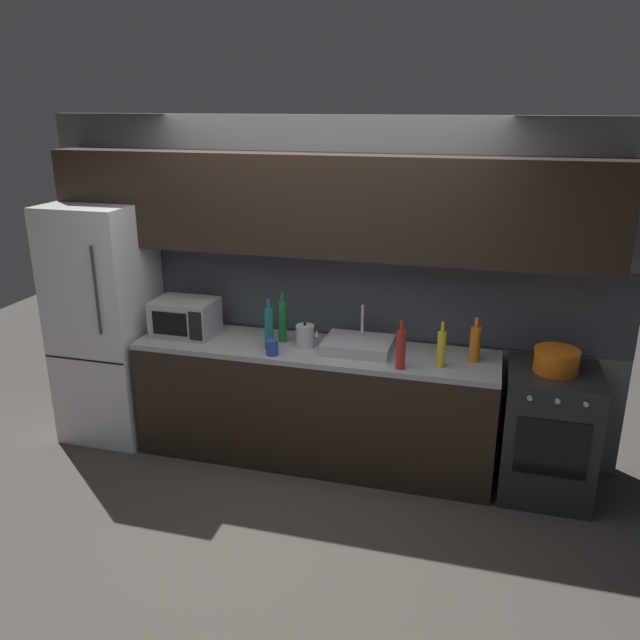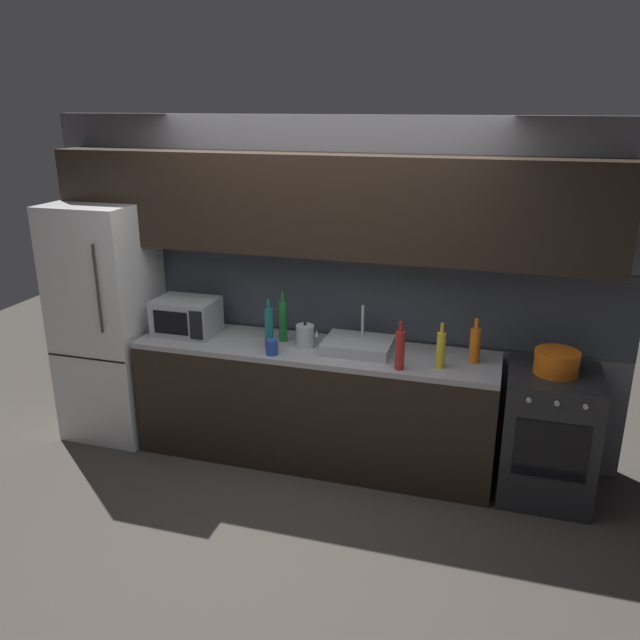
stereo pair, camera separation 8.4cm
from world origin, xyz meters
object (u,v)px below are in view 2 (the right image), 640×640
object	(u,v)px
wine_bottle_yellow	(441,349)
mug_blue	(272,347)
kettle	(305,336)
wine_bottle_red	(400,349)
wine_bottle_green	(283,320)
oven_range	(548,435)
microwave	(187,316)
wine_bottle_orange	(475,345)
refrigerator	(109,321)
cooking_pot	(557,362)
wine_bottle_teal	(269,328)

from	to	relation	value
wine_bottle_yellow	mug_blue	world-z (taller)	wine_bottle_yellow
kettle	wine_bottle_red	world-z (taller)	wine_bottle_red
wine_bottle_green	wine_bottle_yellow	size ratio (longest dim) A/B	1.21
wine_bottle_yellow	oven_range	bearing A→B (deg)	8.54
microwave	wine_bottle_red	bearing A→B (deg)	-7.97
microwave	wine_bottle_orange	xyz separation A→B (m)	(2.15, 0.02, -0.01)
refrigerator	cooking_pot	distance (m)	3.35
kettle	cooking_pot	bearing A→B (deg)	-0.00
wine_bottle_red	cooking_pot	bearing A→B (deg)	12.33
wine_bottle_red	cooking_pot	xyz separation A→B (m)	(0.99, 0.22, -0.06)
kettle	wine_bottle_teal	distance (m)	0.27
wine_bottle_green	kettle	bearing A→B (deg)	-19.17
wine_bottle_orange	mug_blue	bearing A→B (deg)	-169.48
oven_range	wine_bottle_green	distance (m)	2.01
kettle	wine_bottle_teal	size ratio (longest dim) A/B	0.51
wine_bottle_orange	mug_blue	world-z (taller)	wine_bottle_orange
oven_range	kettle	distance (m)	1.80
oven_range	refrigerator	bearing A→B (deg)	179.98
refrigerator	kettle	xyz separation A→B (m)	(1.63, 0.00, 0.05)
oven_range	microwave	size ratio (longest dim) A/B	1.96
wine_bottle_green	mug_blue	world-z (taller)	wine_bottle_green
kettle	wine_bottle_red	size ratio (longest dim) A/B	0.56
wine_bottle_red	wine_bottle_orange	distance (m)	0.53
refrigerator	kettle	bearing A→B (deg)	0.01
oven_range	wine_bottle_red	xyz separation A→B (m)	(-1.00, -0.22, 0.59)
refrigerator	wine_bottle_orange	bearing A→B (deg)	0.83
wine_bottle_green	cooking_pot	xyz separation A→B (m)	(1.91, -0.07, -0.08)
kettle	wine_bottle_red	distance (m)	0.76
wine_bottle_red	wine_bottle_yellow	bearing A→B (deg)	22.20
kettle	mug_blue	world-z (taller)	kettle
wine_bottle_teal	wine_bottle_yellow	size ratio (longest dim) A/B	1.18
wine_bottle_green	wine_bottle_red	world-z (taller)	wine_bottle_green
kettle	wine_bottle_yellow	xyz separation A→B (m)	(0.98, -0.11, 0.05)
refrigerator	wine_bottle_green	distance (m)	1.45
refrigerator	cooking_pot	size ratio (longest dim) A/B	6.47
wine_bottle_yellow	cooking_pot	size ratio (longest dim) A/B	1.08
kettle	wine_bottle_teal	bearing A→B (deg)	-156.59
kettle	wine_bottle_red	xyz separation A→B (m)	(0.72, -0.22, 0.06)
mug_blue	wine_bottle_orange	bearing A→B (deg)	10.52
oven_range	wine_bottle_green	size ratio (longest dim) A/B	2.38
wine_bottle_orange	kettle	bearing A→B (deg)	-178.05
cooking_pot	wine_bottle_green	bearing A→B (deg)	177.98
wine_bottle_red	cooking_pot	distance (m)	1.02
kettle	refrigerator	bearing A→B (deg)	-179.99
wine_bottle_red	wine_bottle_orange	xyz separation A→B (m)	(0.47, 0.26, -0.01)
wine_bottle_orange	wine_bottle_teal	bearing A→B (deg)	-174.25
wine_bottle_teal	wine_bottle_orange	distance (m)	1.44
refrigerator	mug_blue	size ratio (longest dim) A/B	17.33
wine_bottle_orange	mug_blue	size ratio (longest dim) A/B	2.90
refrigerator	mug_blue	world-z (taller)	refrigerator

